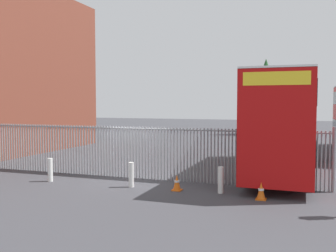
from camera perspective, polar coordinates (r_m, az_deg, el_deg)
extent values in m
plane|color=#3D3D42|center=(24.06, 3.20, -4.22)|extent=(100.00, 100.00, 0.00)
cylinder|color=gray|center=(20.54, -23.58, -2.73)|extent=(0.06, 0.06, 2.20)
cylinder|color=gray|center=(20.44, -23.29, -2.75)|extent=(0.06, 0.06, 2.20)
cylinder|color=gray|center=(20.35, -23.00, -2.77)|extent=(0.06, 0.06, 2.20)
cylinder|color=gray|center=(20.25, -22.71, -2.79)|extent=(0.06, 0.06, 2.20)
cylinder|color=gray|center=(20.16, -22.41, -2.81)|extent=(0.06, 0.06, 2.20)
cylinder|color=gray|center=(20.07, -22.12, -2.84)|extent=(0.06, 0.06, 2.20)
cylinder|color=gray|center=(19.98, -21.82, -2.86)|extent=(0.06, 0.06, 2.20)
cylinder|color=gray|center=(19.88, -21.51, -2.88)|extent=(0.06, 0.06, 2.20)
cylinder|color=gray|center=(19.79, -21.20, -2.90)|extent=(0.06, 0.06, 2.20)
cylinder|color=gray|center=(19.70, -20.90, -2.92)|extent=(0.06, 0.06, 2.20)
cylinder|color=gray|center=(19.61, -20.58, -2.94)|extent=(0.06, 0.06, 2.20)
cylinder|color=gray|center=(19.52, -20.27, -2.97)|extent=(0.06, 0.06, 2.20)
cylinder|color=gray|center=(19.43, -19.95, -2.99)|extent=(0.06, 0.06, 2.20)
cylinder|color=gray|center=(19.34, -19.63, -3.01)|extent=(0.06, 0.06, 2.20)
cylinder|color=gray|center=(19.25, -19.30, -3.03)|extent=(0.06, 0.06, 2.20)
cylinder|color=gray|center=(19.17, -18.98, -3.05)|extent=(0.06, 0.06, 2.20)
cylinder|color=gray|center=(19.08, -18.65, -3.08)|extent=(0.06, 0.06, 2.20)
cylinder|color=gray|center=(18.99, -18.31, -3.10)|extent=(0.06, 0.06, 2.20)
cylinder|color=gray|center=(18.91, -17.98, -3.12)|extent=(0.06, 0.06, 2.20)
cylinder|color=gray|center=(18.82, -17.64, -3.14)|extent=(0.06, 0.06, 2.20)
cylinder|color=gray|center=(18.74, -17.30, -3.17)|extent=(0.06, 0.06, 2.20)
cylinder|color=gray|center=(18.66, -16.95, -3.19)|extent=(0.06, 0.06, 2.20)
cylinder|color=gray|center=(18.57, -16.60, -3.21)|extent=(0.06, 0.06, 2.20)
cylinder|color=gray|center=(18.49, -16.25, -3.24)|extent=(0.06, 0.06, 2.20)
cylinder|color=gray|center=(18.41, -15.90, -3.26)|extent=(0.06, 0.06, 2.20)
cylinder|color=gray|center=(18.33, -15.54, -3.28)|extent=(0.06, 0.06, 2.20)
cylinder|color=gray|center=(18.25, -15.18, -3.31)|extent=(0.06, 0.06, 2.20)
cylinder|color=gray|center=(18.17, -14.81, -3.33)|extent=(0.06, 0.06, 2.20)
cylinder|color=gray|center=(18.09, -14.45, -3.35)|extent=(0.06, 0.06, 2.20)
cylinder|color=gray|center=(18.01, -14.08, -3.38)|extent=(0.06, 0.06, 2.20)
cylinder|color=gray|center=(17.94, -13.70, -3.40)|extent=(0.06, 0.06, 2.20)
cylinder|color=gray|center=(17.86, -13.33, -3.42)|extent=(0.06, 0.06, 2.20)
cylinder|color=gray|center=(17.79, -12.95, -3.45)|extent=(0.06, 0.06, 2.20)
cylinder|color=gray|center=(17.71, -12.56, -3.47)|extent=(0.06, 0.06, 2.20)
cylinder|color=gray|center=(17.64, -12.18, -3.49)|extent=(0.06, 0.06, 2.20)
cylinder|color=gray|center=(17.56, -11.79, -3.52)|extent=(0.06, 0.06, 2.20)
cylinder|color=gray|center=(17.49, -11.39, -3.54)|extent=(0.06, 0.06, 2.20)
cylinder|color=gray|center=(17.42, -11.00, -3.57)|extent=(0.06, 0.06, 2.20)
cylinder|color=gray|center=(17.35, -10.60, -3.59)|extent=(0.06, 0.06, 2.20)
cylinder|color=gray|center=(17.28, -10.19, -3.61)|extent=(0.06, 0.06, 2.20)
cylinder|color=gray|center=(17.21, -9.79, -3.64)|extent=(0.06, 0.06, 2.20)
cylinder|color=gray|center=(17.14, -9.38, -3.66)|extent=(0.06, 0.06, 2.20)
cylinder|color=gray|center=(17.08, -8.97, -3.69)|extent=(0.06, 0.06, 2.20)
cylinder|color=gray|center=(17.01, -8.55, -3.71)|extent=(0.06, 0.06, 2.20)
cylinder|color=gray|center=(16.95, -8.13, -3.73)|extent=(0.06, 0.06, 2.20)
cylinder|color=gray|center=(16.88, -7.71, -3.76)|extent=(0.06, 0.06, 2.20)
cylinder|color=gray|center=(16.82, -7.28, -3.78)|extent=(0.06, 0.06, 2.20)
cylinder|color=gray|center=(16.76, -6.85, -3.80)|extent=(0.06, 0.06, 2.20)
cylinder|color=gray|center=(16.69, -6.42, -3.83)|extent=(0.06, 0.06, 2.20)
cylinder|color=gray|center=(16.63, -5.99, -3.85)|extent=(0.06, 0.06, 2.20)
cylinder|color=gray|center=(16.57, -5.55, -3.88)|extent=(0.06, 0.06, 2.20)
cylinder|color=gray|center=(16.52, -5.11, -3.90)|extent=(0.06, 0.06, 2.20)
cylinder|color=gray|center=(16.46, -4.66, -3.92)|extent=(0.06, 0.06, 2.20)
cylinder|color=gray|center=(16.40, -4.21, -3.95)|extent=(0.06, 0.06, 2.20)
cylinder|color=gray|center=(16.35, -3.76, -3.97)|extent=(0.06, 0.06, 2.20)
cylinder|color=gray|center=(16.29, -3.31, -3.99)|extent=(0.06, 0.06, 2.20)
cylinder|color=gray|center=(16.24, -2.85, -4.02)|extent=(0.06, 0.06, 2.20)
cylinder|color=gray|center=(16.18, -2.39, -4.04)|extent=(0.06, 0.06, 2.20)
cylinder|color=gray|center=(16.13, -1.93, -4.06)|extent=(0.06, 0.06, 2.20)
cylinder|color=gray|center=(16.08, -1.46, -4.09)|extent=(0.06, 0.06, 2.20)
cylinder|color=gray|center=(16.03, -0.99, -4.11)|extent=(0.06, 0.06, 2.20)
cylinder|color=gray|center=(15.99, -0.52, -4.13)|extent=(0.06, 0.06, 2.20)
cylinder|color=gray|center=(15.94, -0.04, -4.15)|extent=(0.06, 0.06, 2.20)
cylinder|color=gray|center=(15.89, 0.43, -4.18)|extent=(0.06, 0.06, 2.20)
cylinder|color=gray|center=(15.85, 0.91, -4.20)|extent=(0.06, 0.06, 2.20)
cylinder|color=gray|center=(15.80, 1.40, -4.22)|extent=(0.06, 0.06, 2.20)
cylinder|color=gray|center=(15.76, 1.88, -4.24)|extent=(0.06, 0.06, 2.20)
cylinder|color=gray|center=(15.72, 2.37, -4.26)|extent=(0.06, 0.06, 2.20)
cylinder|color=gray|center=(15.68, 2.86, -4.28)|extent=(0.06, 0.06, 2.20)
cylinder|color=gray|center=(15.64, 3.36, -4.31)|extent=(0.06, 0.06, 2.20)
cylinder|color=gray|center=(15.60, 3.85, -4.33)|extent=(0.06, 0.06, 2.20)
cylinder|color=gray|center=(15.56, 4.35, -4.35)|extent=(0.06, 0.06, 2.20)
cylinder|color=gray|center=(15.53, 4.85, -4.37)|extent=(0.06, 0.06, 2.20)
cylinder|color=gray|center=(15.49, 5.35, -4.39)|extent=(0.06, 0.06, 2.20)
cylinder|color=gray|center=(15.46, 5.86, -4.41)|extent=(0.06, 0.06, 2.20)
cylinder|color=gray|center=(15.43, 6.37, -4.43)|extent=(0.06, 0.06, 2.20)
cylinder|color=gray|center=(15.40, 6.88, -4.45)|extent=(0.06, 0.06, 2.20)
cylinder|color=gray|center=(15.37, 7.39, -4.47)|extent=(0.06, 0.06, 2.20)
cylinder|color=gray|center=(15.34, 7.90, -4.49)|extent=(0.06, 0.06, 2.20)
cylinder|color=gray|center=(15.31, 8.42, -4.50)|extent=(0.06, 0.06, 2.20)
cylinder|color=gray|center=(15.28, 8.94, -4.52)|extent=(0.06, 0.06, 2.20)
cylinder|color=gray|center=(15.26, 9.45, -4.54)|extent=(0.06, 0.06, 2.20)
cylinder|color=gray|center=(15.24, 9.98, -4.56)|extent=(0.06, 0.06, 2.20)
cylinder|color=gray|center=(15.21, 10.50, -4.58)|extent=(0.06, 0.06, 2.20)
cylinder|color=gray|center=(15.19, 11.02, -4.59)|extent=(0.06, 0.06, 2.20)
cylinder|color=gray|center=(15.17, 11.55, -4.61)|extent=(0.06, 0.06, 2.20)
cylinder|color=gray|center=(15.15, 12.07, -4.63)|extent=(0.06, 0.06, 2.20)
cylinder|color=gray|center=(15.14, 12.60, -4.64)|extent=(0.06, 0.06, 2.20)
cylinder|color=gray|center=(15.12, 13.13, -4.66)|extent=(0.06, 0.06, 2.20)
cylinder|color=gray|center=(15.11, 13.66, -4.67)|extent=(0.06, 0.06, 2.20)
cylinder|color=gray|center=(15.09, 14.19, -4.69)|extent=(0.06, 0.06, 2.20)
cylinder|color=gray|center=(15.08, 14.73, -4.70)|extent=(0.06, 0.06, 2.20)
cylinder|color=gray|center=(15.07, 15.26, -4.72)|extent=(0.06, 0.06, 2.20)
cylinder|color=gray|center=(15.06, 15.79, -4.73)|extent=(0.06, 0.06, 2.20)
cylinder|color=gray|center=(15.05, 16.33, -4.74)|extent=(0.06, 0.06, 2.20)
cylinder|color=gray|center=(15.05, 16.86, -4.76)|extent=(0.06, 0.06, 2.20)
cylinder|color=gray|center=(15.04, 17.40, -4.77)|extent=(0.06, 0.06, 2.20)
cylinder|color=gray|center=(15.04, 17.93, -4.78)|extent=(0.06, 0.06, 2.20)
cylinder|color=gray|center=(15.03, 18.47, -4.79)|extent=(0.06, 0.06, 2.20)
cylinder|color=gray|center=(15.03, 19.01, -4.81)|extent=(0.06, 0.06, 2.20)
cylinder|color=gray|center=(15.03, 19.54, -4.82)|extent=(0.06, 0.06, 2.20)
cylinder|color=gray|center=(15.03, 20.08, -4.83)|extent=(0.06, 0.06, 2.20)
cylinder|color=gray|center=(15.03, 20.62, -4.84)|extent=(0.06, 0.06, 2.20)
cylinder|color=gray|center=(15.04, 21.15, -4.85)|extent=(0.06, 0.06, 2.20)
cylinder|color=gray|center=(15.04, 21.69, -4.86)|extent=(0.06, 0.06, 2.20)
cylinder|color=gray|center=(15.05, 22.22, -4.87)|extent=(0.06, 0.06, 2.20)
cylinder|color=gray|center=(15.06, 22.76, -4.87)|extent=(0.06, 0.06, 2.20)
cylinder|color=gray|center=(15.06, 23.29, -4.88)|extent=(0.06, 0.06, 2.20)
cylinder|color=gray|center=(16.45, -5.35, -0.36)|extent=(15.85, 0.07, 0.07)
cylinder|color=gray|center=(15.05, 23.30, -4.60)|extent=(0.14, 0.14, 2.35)
cube|color=#B70C0C|center=(18.41, 16.74, 0.63)|extent=(2.50, 10.80, 4.00)
cube|color=black|center=(18.46, 16.69, -1.85)|extent=(2.54, 10.37, 0.90)
cube|color=black|center=(18.39, 16.80, 4.37)|extent=(2.54, 10.37, 0.90)
cube|color=yellow|center=(13.07, 15.69, 6.79)|extent=(2.12, 0.12, 0.44)
cube|color=silver|center=(18.42, 16.85, 6.95)|extent=(2.50, 10.80, 0.08)
cylinder|color=black|center=(15.39, 11.87, -6.69)|extent=(0.30, 1.04, 1.04)
cylinder|color=black|center=(15.26, 20.14, -6.91)|extent=(0.30, 1.04, 1.04)
cylinder|color=black|center=(21.60, 14.12, -3.80)|extent=(0.30, 1.04, 1.04)
cylinder|color=black|center=(21.51, 19.98, -3.94)|extent=(0.30, 1.04, 1.04)
cylinder|color=silver|center=(16.54, -17.01, -6.21)|extent=(0.20, 0.20, 0.95)
cylinder|color=silver|center=(14.84, -5.46, -7.18)|extent=(0.20, 0.20, 0.95)
cylinder|color=silver|center=(13.92, 7.80, -7.91)|extent=(0.20, 0.20, 0.95)
cube|color=orange|center=(14.31, 1.32, -9.43)|extent=(0.34, 0.34, 0.04)
cone|color=orange|center=(14.25, 1.32, -8.27)|extent=(0.28, 0.28, 0.55)
cylinder|color=white|center=(14.24, 1.32, -8.16)|extent=(0.19, 0.19, 0.07)
cube|color=orange|center=(13.38, 13.57, -10.44)|extent=(0.34, 0.34, 0.04)
cone|color=orange|center=(13.31, 13.59, -9.21)|extent=(0.28, 0.28, 0.55)
cylinder|color=white|center=(13.30, 13.59, -9.09)|extent=(0.19, 0.19, 0.07)
cylinder|color=#4C3823|center=(40.09, 14.16, 0.25)|extent=(0.36, 0.36, 2.07)
cone|color=#235126|center=(40.07, 14.24, 5.68)|extent=(3.87, 3.87, 5.53)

